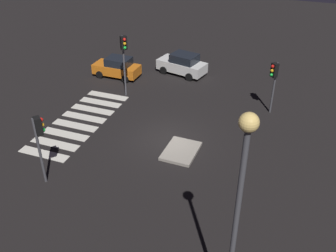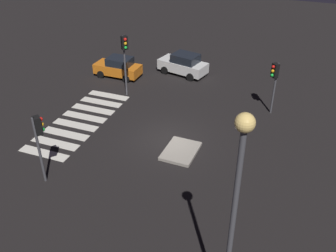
{
  "view_description": "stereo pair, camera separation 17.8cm",
  "coord_description": "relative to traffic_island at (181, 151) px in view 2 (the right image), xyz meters",
  "views": [
    {
      "loc": [
        18.66,
        6.93,
        13.29
      ],
      "look_at": [
        0.0,
        0.0,
        1.0
      ],
      "focal_mm": 40.73,
      "sensor_mm": 36.0,
      "label": 1
    },
    {
      "loc": [
        18.59,
        7.09,
        13.29
      ],
      "look_at": [
        0.0,
        0.0,
        1.0
      ],
      "focal_mm": 40.73,
      "sensor_mm": 36.0,
      "label": 2
    }
  ],
  "objects": [
    {
      "name": "traffic_island",
      "position": [
        0.0,
        0.0,
        0.0
      ],
      "size": [
        2.55,
        1.94,
        0.18
      ],
      "color": "gray",
      "rests_on": "ground"
    },
    {
      "name": "traffic_light_south",
      "position": [
        -5.58,
        -6.25,
        3.45
      ],
      "size": [
        0.54,
        0.53,
        4.67
      ],
      "rotation": [
        0.0,
        0.0,
        0.84
      ],
      "color": "#47474C",
      "rests_on": "ground"
    },
    {
      "name": "street_lamp",
      "position": [
        9.02,
        4.76,
        5.61
      ],
      "size": [
        0.56,
        0.56,
        8.48
      ],
      "color": "#47474C",
      "rests_on": "ground"
    },
    {
      "name": "traffic_light_east",
      "position": [
        4.94,
        -5.86,
        2.88
      ],
      "size": [
        0.53,
        0.54,
        3.91
      ],
      "rotation": [
        0.0,
        0.0,
        2.48
      ],
      "color": "#47474C",
      "rests_on": "ground"
    },
    {
      "name": "crosswalk_near",
      "position": [
        -1.02,
        -7.59,
        -0.08
      ],
      "size": [
        8.75,
        3.2,
        0.02
      ],
      "color": "silver",
      "rests_on": "ground"
    },
    {
      "name": "car_white",
      "position": [
        -10.93,
        -3.59,
        0.79
      ],
      "size": [
        2.63,
        4.37,
        1.8
      ],
      "rotation": [
        0.0,
        0.0,
        -1.8
      ],
      "color": "silver",
      "rests_on": "ground"
    },
    {
      "name": "traffic_light_west",
      "position": [
        -6.69,
        4.22,
        2.72
      ],
      "size": [
        0.54,
        0.54,
        3.71
      ],
      "rotation": [
        0.0,
        0.0,
        -0.76
      ],
      "color": "#47474C",
      "rests_on": "ground"
    },
    {
      "name": "ground_plane",
      "position": [
        -1.02,
        -1.2,
        -0.09
      ],
      "size": [
        80.0,
        80.0,
        0.0
      ],
      "primitive_type": "plane",
      "color": "black"
    },
    {
      "name": "car_orange",
      "position": [
        -8.5,
        -8.49,
        0.74
      ],
      "size": [
        1.89,
        3.92,
        1.69
      ],
      "rotation": [
        0.0,
        0.0,
        -1.59
      ],
      "color": "orange",
      "rests_on": "ground"
    }
  ]
}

